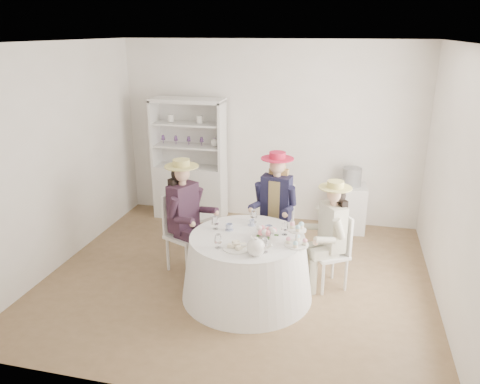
# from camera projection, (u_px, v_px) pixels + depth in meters

# --- Properties ---
(ground) EXTENTS (4.50, 4.50, 0.00)m
(ground) POSITION_uv_depth(u_px,v_px,m) (238.00, 277.00, 5.64)
(ground) COLOR brown
(ground) RESTS_ON ground
(ceiling) EXTENTS (4.50, 4.50, 0.00)m
(ceiling) POSITION_uv_depth(u_px,v_px,m) (238.00, 42.00, 4.75)
(ceiling) COLOR white
(ceiling) RESTS_ON wall_back
(wall_back) EXTENTS (4.50, 0.00, 4.50)m
(wall_back) POSITION_uv_depth(u_px,v_px,m) (269.00, 133.00, 7.03)
(wall_back) COLOR silver
(wall_back) RESTS_ON ground
(wall_front) EXTENTS (4.50, 0.00, 4.50)m
(wall_front) POSITION_uv_depth(u_px,v_px,m) (172.00, 246.00, 3.36)
(wall_front) COLOR silver
(wall_front) RESTS_ON ground
(wall_left) EXTENTS (0.00, 4.50, 4.50)m
(wall_left) POSITION_uv_depth(u_px,v_px,m) (59.00, 157.00, 5.69)
(wall_left) COLOR silver
(wall_left) RESTS_ON ground
(wall_right) EXTENTS (0.00, 4.50, 4.50)m
(wall_right) POSITION_uv_depth(u_px,v_px,m) (455.00, 184.00, 4.70)
(wall_right) COLOR silver
(wall_right) RESTS_ON ground
(tea_table) EXTENTS (1.45, 1.45, 0.72)m
(tea_table) POSITION_uv_depth(u_px,v_px,m) (247.00, 266.00, 5.14)
(tea_table) COLOR white
(tea_table) RESTS_ON ground
(hutch) EXTENTS (1.16, 0.56, 1.86)m
(hutch) POSITION_uv_depth(u_px,v_px,m) (190.00, 176.00, 7.28)
(hutch) COLOR silver
(hutch) RESTS_ON ground
(side_table) EXTENTS (0.48, 0.48, 0.69)m
(side_table) POSITION_uv_depth(u_px,v_px,m) (349.00, 208.00, 6.85)
(side_table) COLOR silver
(side_table) RESTS_ON ground
(hatbox) EXTENTS (0.31, 0.31, 0.27)m
(hatbox) POSITION_uv_depth(u_px,v_px,m) (352.00, 177.00, 6.70)
(hatbox) COLOR black
(hatbox) RESTS_ON side_table
(guest_left) EXTENTS (0.59, 0.53, 1.40)m
(guest_left) POSITION_uv_depth(u_px,v_px,m) (185.00, 210.00, 5.56)
(guest_left) COLOR silver
(guest_left) RESTS_ON ground
(guest_mid) EXTENTS (0.53, 0.55, 1.42)m
(guest_mid) POSITION_uv_depth(u_px,v_px,m) (276.00, 201.00, 5.82)
(guest_mid) COLOR silver
(guest_mid) RESTS_ON ground
(guest_right) EXTENTS (0.55, 0.51, 1.28)m
(guest_right) POSITION_uv_depth(u_px,v_px,m) (331.00, 229.00, 5.20)
(guest_right) COLOR silver
(guest_right) RESTS_ON ground
(spare_chair) EXTENTS (0.52, 0.52, 0.89)m
(spare_chair) POSITION_uv_depth(u_px,v_px,m) (196.00, 212.00, 6.34)
(spare_chair) COLOR silver
(spare_chair) RESTS_ON ground
(teacup_a) EXTENTS (0.11, 0.11, 0.06)m
(teacup_a) POSITION_uv_depth(u_px,v_px,m) (229.00, 227.00, 5.17)
(teacup_a) COLOR white
(teacup_a) RESTS_ON tea_table
(teacup_b) EXTENTS (0.07, 0.07, 0.06)m
(teacup_b) POSITION_uv_depth(u_px,v_px,m) (252.00, 223.00, 5.30)
(teacup_b) COLOR white
(teacup_b) RESTS_ON tea_table
(teacup_c) EXTENTS (0.11, 0.11, 0.07)m
(teacup_c) POSITION_uv_depth(u_px,v_px,m) (269.00, 229.00, 5.12)
(teacup_c) COLOR white
(teacup_c) RESTS_ON tea_table
(flower_bowl) EXTENTS (0.25, 0.25, 0.05)m
(flower_bowl) POSITION_uv_depth(u_px,v_px,m) (261.00, 240.00, 4.89)
(flower_bowl) COLOR white
(flower_bowl) RESTS_ON tea_table
(flower_arrangement) EXTENTS (0.17, 0.17, 0.06)m
(flower_arrangement) POSITION_uv_depth(u_px,v_px,m) (267.00, 231.00, 4.96)
(flower_arrangement) COLOR pink
(flower_arrangement) RESTS_ON tea_table
(table_teapot) EXTENTS (0.26, 0.18, 0.19)m
(table_teapot) POSITION_uv_depth(u_px,v_px,m) (256.00, 247.00, 4.59)
(table_teapot) COLOR white
(table_teapot) RESTS_ON tea_table
(sandwich_plate) EXTENTS (0.29, 0.29, 0.06)m
(sandwich_plate) POSITION_uv_depth(u_px,v_px,m) (237.00, 247.00, 4.74)
(sandwich_plate) COLOR white
(sandwich_plate) RESTS_ON tea_table
(cupcake_stand) EXTENTS (0.26, 0.26, 0.24)m
(cupcake_stand) POSITION_uv_depth(u_px,v_px,m) (297.00, 237.00, 4.80)
(cupcake_stand) COLOR white
(cupcake_stand) RESTS_ON tea_table
(stemware_set) EXTENTS (0.86, 0.83, 0.15)m
(stemware_set) POSITION_uv_depth(u_px,v_px,m) (247.00, 230.00, 5.00)
(stemware_set) COLOR white
(stemware_set) RESTS_ON tea_table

